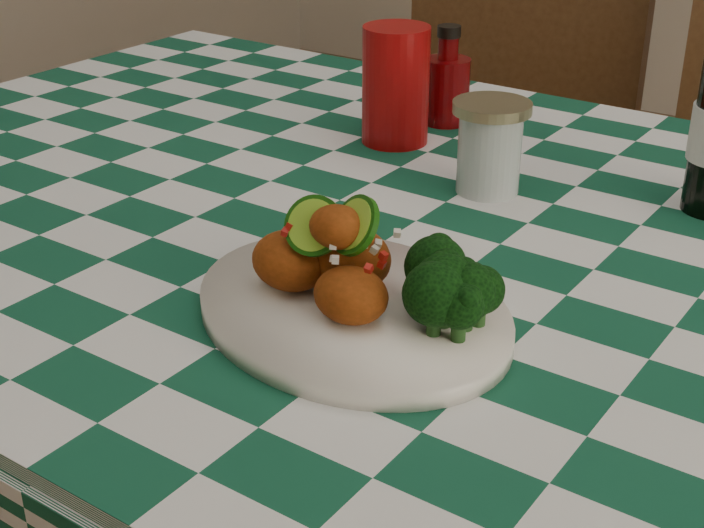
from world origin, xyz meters
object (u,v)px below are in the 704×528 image
Objects in this scene: dining_table at (407,504)px; wooden_chair_left at (472,200)px; red_tumbler at (396,85)px; ketchup_bottle at (447,75)px; plate at (352,310)px; fried_chicken_pile at (343,253)px; mason_jar at (490,148)px.

wooden_chair_left reaches higher than dining_table.
wooden_chair_left is at bearing 104.63° from red_tumbler.
ketchup_bottle is (-0.15, 0.31, 0.46)m from dining_table.
fried_chicken_pile is (-0.01, 0.00, 0.05)m from plate.
mason_jar is (0.18, -0.08, -0.02)m from red_tumbler.
wooden_chair_left reaches higher than mason_jar.
wooden_chair_left is at bearing 110.81° from ketchup_bottle.
mason_jar is (0.02, 0.12, 0.45)m from dining_table.
mason_jar is (-0.04, 0.34, 0.04)m from plate.
plate is at bearing -72.99° from dining_table.
red_tumbler is 0.15× the size of wooden_chair_left.
fried_chicken_pile is 1.01m from wooden_chair_left.
wooden_chair_left is at bearing 111.37° from plate.
ketchup_bottle reaches higher than mason_jar.
mason_jar is at bearing 97.40° from plate.
dining_table is at bearing -100.47° from mason_jar.
red_tumbler reaches higher than dining_table.
red_tumbler is at bearing 155.14° from mason_jar.
dining_table is 0.74m from wooden_chair_left.
fried_chicken_pile reaches higher than plate.
plate is 2.33× the size of ketchup_bottle.
fried_chicken_pile is at bearing -74.02° from wooden_chair_left.
red_tumbler is 0.20m from mason_jar.
wooden_chair_left is (-0.12, 0.47, -0.35)m from red_tumbler.
wooden_chair_left reaches higher than fried_chicken_pile.
plate is at bearing -68.25° from ketchup_bottle.
mason_jar reaches higher than dining_table.
dining_table is 0.58m from ketchup_bottle.
fried_chicken_pile is 1.03× the size of ketchup_bottle.
mason_jar reaches higher than plate.
ketchup_bottle is at bearing 114.86° from dining_table.
mason_jar is at bearing -48.91° from ketchup_bottle.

